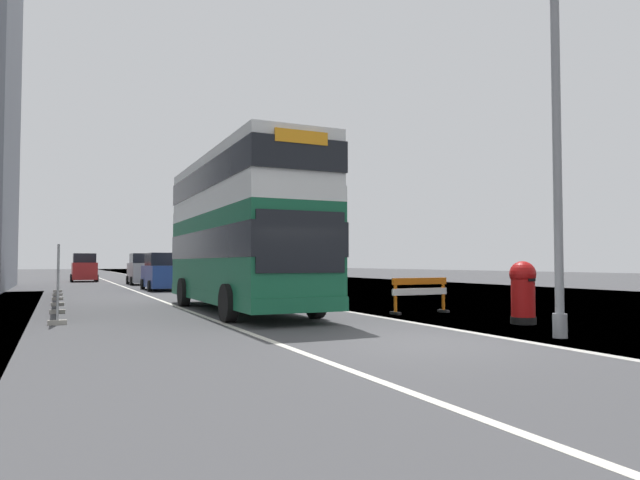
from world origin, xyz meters
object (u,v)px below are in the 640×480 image
object	(u,v)px
double_decker_bus	(241,230)
car_receding_far	(84,268)
roadworks_barrier	(420,291)
car_oncoming_near	(162,273)
lamppost_foreground	(557,159)
red_pillar_postbox	(523,290)
car_receding_mid	(143,270)

from	to	relation	value
double_decker_bus	car_receding_far	world-z (taller)	double_decker_bus
roadworks_barrier	car_oncoming_near	bearing A→B (deg)	104.46
lamppost_foreground	red_pillar_postbox	distance (m)	3.88
lamppost_foreground	car_oncoming_near	bearing A→B (deg)	99.56
lamppost_foreground	car_receding_far	distance (m)	42.25
car_oncoming_near	car_receding_far	size ratio (longest dim) A/B	1.15
red_pillar_postbox	car_receding_mid	bearing A→B (deg)	99.69
double_decker_bus	roadworks_barrier	distance (m)	5.98
double_decker_bus	red_pillar_postbox	size ratio (longest dim) A/B	6.42
lamppost_foreground	car_oncoming_near	distance (m)	24.57
double_decker_bus	car_receding_mid	bearing A→B (deg)	89.59
car_oncoming_near	car_receding_mid	size ratio (longest dim) A/B	1.17
double_decker_bus	lamppost_foreground	distance (m)	9.91
red_pillar_postbox	roadworks_barrier	xyz separation A→B (m)	(-0.66, 3.54, -0.17)
red_pillar_postbox	roadworks_barrier	world-z (taller)	red_pillar_postbox
lamppost_foreground	roadworks_barrier	world-z (taller)	lamppost_foreground
lamppost_foreground	car_oncoming_near	size ratio (longest dim) A/B	1.72
car_receding_mid	red_pillar_postbox	bearing A→B (deg)	-80.31
red_pillar_postbox	car_receding_mid	distance (m)	31.00
roadworks_barrier	car_receding_mid	size ratio (longest dim) A/B	0.51
roadworks_barrier	car_oncoming_near	world-z (taller)	car_oncoming_near
lamppost_foreground	red_pillar_postbox	world-z (taller)	lamppost_foreground
red_pillar_postbox	lamppost_foreground	bearing A→B (deg)	-119.33
double_decker_bus	car_oncoming_near	world-z (taller)	double_decker_bus
double_decker_bus	roadworks_barrier	bearing A→B (deg)	-33.19
red_pillar_postbox	roadworks_barrier	distance (m)	3.61
car_oncoming_near	car_receding_mid	distance (m)	8.79
car_oncoming_near	red_pillar_postbox	bearing A→B (deg)	-76.18
red_pillar_postbox	car_receding_far	size ratio (longest dim) A/B	0.40
red_pillar_postbox	car_oncoming_near	size ratio (longest dim) A/B	0.35
double_decker_bus	lamppost_foreground	size ratio (longest dim) A/B	1.30
red_pillar_postbox	car_oncoming_near	xyz separation A→B (m)	(-5.35, 21.77, 0.12)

